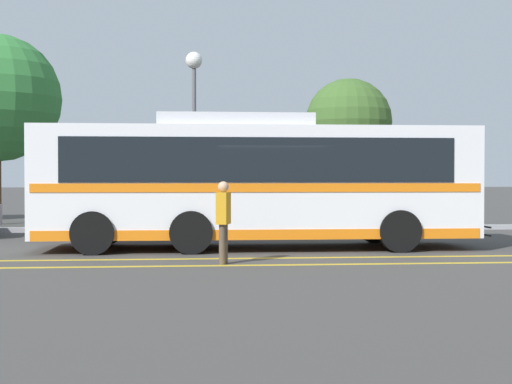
# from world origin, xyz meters

# --- Properties ---
(ground_plane) EXTENTS (220.00, 220.00, 0.00)m
(ground_plane) POSITION_xyz_m (0.00, 0.00, 0.00)
(ground_plane) COLOR #423F3D
(lane_strip_0) EXTENTS (30.66, 0.20, 0.01)m
(lane_strip_0) POSITION_xyz_m (-0.28, -2.12, 0.00)
(lane_strip_0) COLOR gold
(lane_strip_0) RESTS_ON ground_plane
(lane_strip_1) EXTENTS (30.66, 0.20, 0.01)m
(lane_strip_1) POSITION_xyz_m (-0.28, -3.34, 0.00)
(lane_strip_1) COLOR gold
(lane_strip_1) RESTS_ON ground_plane
(curb_strip) EXTENTS (38.66, 0.36, 0.15)m
(curb_strip) POSITION_xyz_m (-0.28, 5.88, 0.07)
(curb_strip) COLOR #99999E
(curb_strip) RESTS_ON ground_plane
(transit_bus) EXTENTS (11.00, 2.77, 3.30)m
(transit_bus) POSITION_xyz_m (-0.29, 0.08, 1.71)
(transit_bus) COLOR white
(transit_bus) RESTS_ON ground_plane
(parked_car_1) EXTENTS (4.45, 2.09, 1.55)m
(parked_car_1) POSITION_xyz_m (-3.60, 4.10, 0.77)
(parked_car_1) COLOR maroon
(parked_car_1) RESTS_ON ground_plane
(pedestrian_0) EXTENTS (0.33, 0.46, 1.69)m
(pedestrian_0) POSITION_xyz_m (-1.22, -3.08, 0.96)
(pedestrian_0) COLOR brown
(pedestrian_0) RESTS_ON ground_plane
(street_lamp) EXTENTS (0.57, 0.57, 6.02)m
(street_lamp) POSITION_xyz_m (-1.81, 6.72, 4.64)
(street_lamp) COLOR #59595E
(street_lamp) RESTS_ON ground_plane
(tree_2) EXTENTS (3.09, 3.09, 5.30)m
(tree_2) POSITION_xyz_m (3.71, 7.59, 3.74)
(tree_2) COLOR #513823
(tree_2) RESTS_ON ground_plane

